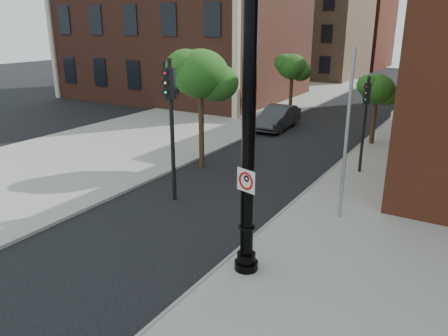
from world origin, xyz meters
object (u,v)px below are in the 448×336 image
Objects in this scene: lamppost at (248,149)px; no_parking_sign at (246,181)px; traffic_signal_left at (171,107)px; traffic_signal_right at (366,110)px; parked_car at (278,117)px.

lamppost is 12.81× the size of no_parking_sign.
traffic_signal_left is 8.35m from traffic_signal_right.
no_parking_sign is at bearing -56.29° from traffic_signal_left.
parked_car is at bearing 126.44° from no_parking_sign.
lamppost reaches higher than parked_car.
parked_car is 9.23m from traffic_signal_right.
traffic_signal_right is at bearing 29.38° from traffic_signal_left.
no_parking_sign reaches higher than parked_car.
traffic_signal_right is (6.66, -6.02, 2.14)m from parked_car.
traffic_signal_left is (-4.73, 3.07, 0.07)m from lamppost.
traffic_signal_left is at bearing 147.03° from lamppost.
no_parking_sign is (0.05, -0.18, -0.74)m from lamppost.
parked_car is at bearing 123.32° from traffic_signal_right.
lamppost is 1.70× the size of parked_car.
no_parking_sign is 0.13× the size of parked_car.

